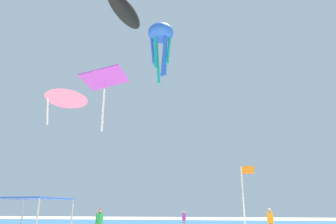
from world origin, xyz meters
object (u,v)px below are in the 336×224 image
(kite_delta_pink, at_px, (67,96))
(banner_flag, at_px, (245,199))
(kite_octopus_blue, at_px, (161,36))
(person_near_tent, at_px, (270,220))
(person_central, at_px, (184,218))
(kite_inflatable_black, at_px, (125,10))
(person_leftmost, at_px, (99,222))
(kite_diamond_purple, at_px, (105,81))
(canopy_tent, at_px, (31,200))

(kite_delta_pink, bearing_deg, banner_flag, -42.16)
(kite_octopus_blue, bearing_deg, banner_flag, 117.71)
(person_near_tent, xyz_separation_m, person_central, (-6.89, 6.97, -0.13))
(person_central, distance_m, banner_flag, 16.18)
(kite_inflatable_black, bearing_deg, person_leftmost, 23.46)
(kite_delta_pink, height_order, kite_diamond_purple, kite_delta_pink)
(kite_diamond_purple, bearing_deg, person_central, -19.25)
(kite_delta_pink, bearing_deg, person_near_tent, -12.49)
(kite_delta_pink, bearing_deg, kite_octopus_blue, -6.17)
(canopy_tent, bearing_deg, kite_diamond_purple, 71.39)
(kite_inflatable_black, relative_size, kite_octopus_blue, 1.23)
(canopy_tent, height_order, kite_delta_pink, kite_delta_pink)
(person_central, height_order, kite_inflatable_black, kite_inflatable_black)
(person_leftmost, distance_m, person_central, 12.66)
(person_near_tent, xyz_separation_m, banner_flag, (-2.16, -8.45, 1.16))
(canopy_tent, relative_size, banner_flag, 0.84)
(kite_diamond_purple, bearing_deg, person_leftmost, -91.53)
(kite_inflatable_black, bearing_deg, kite_diamond_purple, 22.05)
(banner_flag, bearing_deg, kite_diamond_purple, 158.97)
(person_leftmost, height_order, kite_inflatable_black, kite_inflatable_black)
(person_near_tent, height_order, person_leftmost, person_near_tent)
(person_near_tent, xyz_separation_m, person_leftmost, (-10.40, -5.19, -0.00))
(kite_delta_pink, xyz_separation_m, kite_diamond_purple, (6.09, -6.02, -1.54))
(canopy_tent, height_order, kite_octopus_blue, kite_octopus_blue)
(person_central, distance_m, kite_octopus_blue, 17.30)
(person_central, height_order, kite_delta_pink, kite_delta_pink)
(kite_diamond_purple, height_order, kite_octopus_blue, kite_octopus_blue)
(canopy_tent, relative_size, person_central, 1.94)
(canopy_tent, distance_m, person_near_tent, 15.48)
(person_near_tent, xyz_separation_m, kite_octopus_blue, (-8.12, 1.35, 16.19))
(kite_inflatable_black, height_order, kite_diamond_purple, kite_inflatable_black)
(canopy_tent, xyz_separation_m, person_central, (5.22, 16.55, -1.23))
(canopy_tent, height_order, kite_diamond_purple, kite_diamond_purple)
(canopy_tent, relative_size, kite_delta_pink, 0.71)
(person_near_tent, distance_m, kite_octopus_blue, 18.16)
(kite_inflatable_black, bearing_deg, person_near_tent, 83.69)
(kite_inflatable_black, relative_size, kite_diamond_purple, 1.74)
(person_near_tent, bearing_deg, person_leftmost, 131.53)
(person_near_tent, height_order, kite_octopus_blue, kite_octopus_blue)
(banner_flag, bearing_deg, kite_inflatable_black, 130.96)
(kite_delta_pink, bearing_deg, canopy_tent, -75.74)
(person_leftmost, height_order, kite_octopus_blue, kite_octopus_blue)
(canopy_tent, height_order, kite_inflatable_black, kite_inflatable_black)
(banner_flag, bearing_deg, canopy_tent, -173.52)
(kite_diamond_purple, bearing_deg, kite_inflatable_black, 10.44)
(person_near_tent, distance_m, banner_flag, 8.80)
(person_near_tent, distance_m, person_leftmost, 11.63)
(person_near_tent, relative_size, kite_diamond_purple, 0.45)
(kite_delta_pink, xyz_separation_m, kite_octopus_blue, (8.61, 0.53, 5.65))
(banner_flag, height_order, kite_octopus_blue, kite_octopus_blue)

